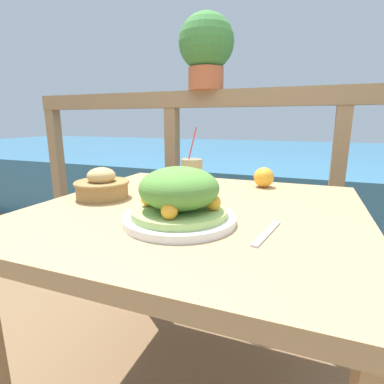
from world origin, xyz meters
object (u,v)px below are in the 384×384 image
at_px(potted_plant, 206,48).
at_px(bread_basket, 102,186).
at_px(drink_glass, 192,176).
at_px(salad_plate, 179,199).

bearing_deg(potted_plant, bread_basket, -96.71).
xyz_separation_m(drink_glass, bread_basket, (-0.26, -0.18, -0.02)).
bearing_deg(bread_basket, drink_glass, 34.12).
distance_m(drink_glass, potted_plant, 0.88).
relative_size(salad_plate, potted_plant, 0.75).
relative_size(bread_basket, potted_plant, 0.48).
bearing_deg(drink_glass, salad_plate, -74.39).
height_order(salad_plate, potted_plant, potted_plant).
height_order(salad_plate, bread_basket, salad_plate).
xyz_separation_m(salad_plate, drink_glass, (-0.09, 0.32, -0.00)).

